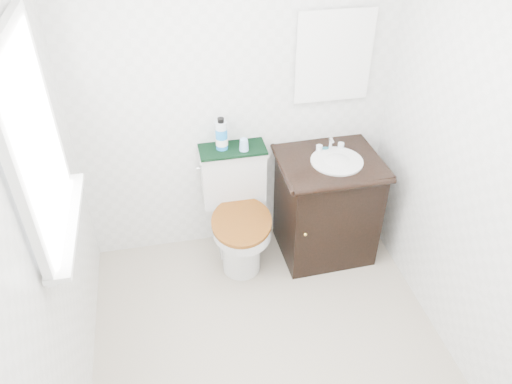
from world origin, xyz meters
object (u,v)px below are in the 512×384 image
object	(u,v)px
vanity	(327,204)
cup	(244,145)
trash_bin	(303,235)
mouthwash_bottle	(221,135)
toilet	(237,216)

from	to	relation	value
vanity	cup	size ratio (longest dim) A/B	11.07
trash_bin	vanity	bearing A→B (deg)	-4.53
mouthwash_bottle	cup	distance (m)	0.17
cup	toilet	bearing A→B (deg)	-129.99
trash_bin	mouthwash_bottle	distance (m)	1.03
toilet	vanity	bearing A→B (deg)	-5.27
toilet	cup	distance (m)	0.56
vanity	cup	xyz separation A→B (m)	(-0.58, 0.15, 0.49)
vanity	cup	world-z (taller)	cup
cup	trash_bin	bearing A→B (deg)	-17.80
toilet	cup	size ratio (longest dim) A/B	10.43
toilet	vanity	size ratio (longest dim) A/B	0.94
toilet	trash_bin	size ratio (longest dim) A/B	2.92
vanity	mouthwash_bottle	size ratio (longest dim) A/B	3.95
vanity	cup	bearing A→B (deg)	165.67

